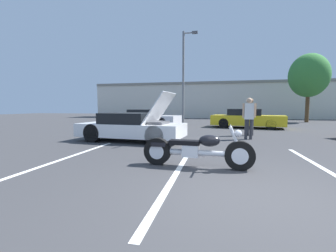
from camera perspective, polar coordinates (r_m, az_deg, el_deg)
ground_plane at (r=3.75m, az=20.88°, el=-16.62°), size 80.00×80.00×0.00m
parking_stripe_foreground at (r=6.36m, az=-26.18°, el=-7.92°), size 0.12×5.73×0.01m
parking_stripe_middle at (r=5.09m, az=2.97°, el=-10.52°), size 0.12×5.73×0.01m
far_building at (r=29.32m, az=13.29°, el=6.61°), size 32.00×4.20×4.40m
light_pole at (r=18.66m, az=4.17°, el=13.17°), size 1.21×0.28×7.38m
tree_background at (r=23.75m, az=32.15°, el=10.77°), size 3.30×3.30×6.04m
motorcycle at (r=5.11m, az=7.19°, el=-6.12°), size 2.49×0.70×0.95m
show_car_hood_open at (r=9.11m, az=-9.10°, el=-0.21°), size 4.32×2.18×1.91m
parked_car_mid_row at (r=15.68m, az=19.44°, el=1.76°), size 4.82×2.75×1.23m
parked_car_left_row at (r=15.57m, az=-5.31°, el=1.96°), size 4.57×2.47×1.19m
spectator_near_motorcycle at (r=11.35m, az=20.20°, el=3.03°), size 0.52×0.23×1.77m
spectator_by_show_car at (r=9.95m, az=19.84°, el=2.72°), size 0.52×0.23×1.74m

